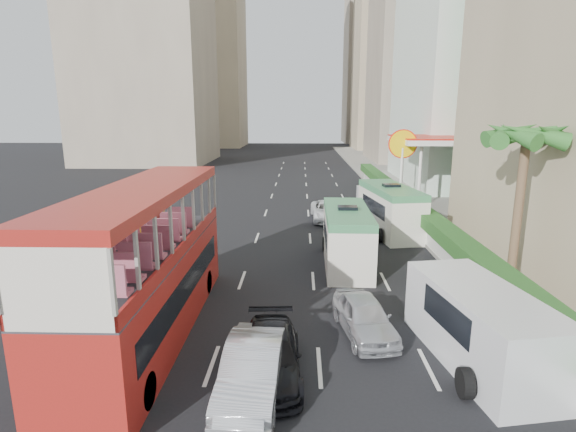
{
  "coord_description": "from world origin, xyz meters",
  "views": [
    {
      "loc": [
        -0.99,
        -13.95,
        7.31
      ],
      "look_at": [
        -1.5,
        4.0,
        3.2
      ],
      "focal_mm": 28.0,
      "sensor_mm": 36.0,
      "label": 1
    }
  ],
  "objects_px": {
    "panel_van_far": "(373,202)",
    "shell_station": "(435,171)",
    "van_asset": "(328,220)",
    "panel_van_near": "(480,326)",
    "car_silver_lane_a": "(253,393)",
    "double_decker_bus": "(148,262)",
    "car_black": "(271,374)",
    "minibus_near": "(347,237)",
    "minibus_far": "(390,210)",
    "palm_tree": "(518,213)",
    "car_silver_lane_b": "(364,334)"
  },
  "relations": [
    {
      "from": "panel_van_near",
      "to": "panel_van_far",
      "type": "distance_m",
      "value": 20.24
    },
    {
      "from": "car_silver_lane_b",
      "to": "van_asset",
      "type": "relative_size",
      "value": 0.8
    },
    {
      "from": "van_asset",
      "to": "panel_van_far",
      "type": "distance_m",
      "value": 4.04
    },
    {
      "from": "minibus_near",
      "to": "panel_van_near",
      "type": "bearing_deg",
      "value": -69.76
    },
    {
      "from": "double_decker_bus",
      "to": "panel_van_near",
      "type": "bearing_deg",
      "value": -8.31
    },
    {
      "from": "minibus_near",
      "to": "shell_station",
      "type": "xyz_separation_m",
      "value": [
        8.71,
        15.62,
        1.36
      ]
    },
    {
      "from": "van_asset",
      "to": "shell_station",
      "type": "distance_m",
      "value": 11.34
    },
    {
      "from": "car_silver_lane_a",
      "to": "panel_van_near",
      "type": "height_order",
      "value": "panel_van_near"
    },
    {
      "from": "panel_van_far",
      "to": "shell_station",
      "type": "bearing_deg",
      "value": 35.95
    },
    {
      "from": "minibus_far",
      "to": "palm_tree",
      "type": "distance_m",
      "value": 10.18
    },
    {
      "from": "car_black",
      "to": "palm_tree",
      "type": "height_order",
      "value": "palm_tree"
    },
    {
      "from": "double_decker_bus",
      "to": "car_silver_lane_b",
      "type": "relative_size",
      "value": 2.9
    },
    {
      "from": "car_silver_lane_b",
      "to": "palm_tree",
      "type": "distance_m",
      "value": 8.39
    },
    {
      "from": "car_silver_lane_a",
      "to": "palm_tree",
      "type": "xyz_separation_m",
      "value": [
        10.03,
        7.31,
        3.38
      ]
    },
    {
      "from": "panel_van_near",
      "to": "car_black",
      "type": "bearing_deg",
      "value": 178.3
    },
    {
      "from": "van_asset",
      "to": "minibus_near",
      "type": "xyz_separation_m",
      "value": [
        0.35,
        -9.38,
        1.39
      ]
    },
    {
      "from": "car_silver_lane_a",
      "to": "panel_van_near",
      "type": "relative_size",
      "value": 0.75
    },
    {
      "from": "car_silver_lane_b",
      "to": "shell_station",
      "type": "bearing_deg",
      "value": 58.96
    },
    {
      "from": "double_decker_bus",
      "to": "palm_tree",
      "type": "height_order",
      "value": "palm_tree"
    },
    {
      "from": "minibus_far",
      "to": "panel_van_far",
      "type": "relative_size",
      "value": 1.46
    },
    {
      "from": "minibus_near",
      "to": "double_decker_bus",
      "type": "bearing_deg",
      "value": -133.58
    },
    {
      "from": "double_decker_bus",
      "to": "car_silver_lane_b",
      "type": "distance_m",
      "value": 7.62
    },
    {
      "from": "double_decker_bus",
      "to": "car_black",
      "type": "distance_m",
      "value": 5.46
    },
    {
      "from": "minibus_far",
      "to": "palm_tree",
      "type": "xyz_separation_m",
      "value": [
        3.22,
        -9.47,
        1.92
      ]
    },
    {
      "from": "panel_van_far",
      "to": "shell_station",
      "type": "distance_m",
      "value": 7.32
    },
    {
      "from": "car_black",
      "to": "panel_van_near",
      "type": "xyz_separation_m",
      "value": [
        6.19,
        0.91,
        1.13
      ]
    },
    {
      "from": "car_silver_lane_a",
      "to": "shell_station",
      "type": "bearing_deg",
      "value": 67.79
    },
    {
      "from": "double_decker_bus",
      "to": "minibus_far",
      "type": "relative_size",
      "value": 1.67
    },
    {
      "from": "minibus_near",
      "to": "car_silver_lane_b",
      "type": "bearing_deg",
      "value": -89.76
    },
    {
      "from": "van_asset",
      "to": "car_silver_lane_b",
      "type": "bearing_deg",
      "value": -91.46
    },
    {
      "from": "car_silver_lane_a",
      "to": "panel_van_far",
      "type": "bearing_deg",
      "value": 76.07
    },
    {
      "from": "panel_van_near",
      "to": "shell_station",
      "type": "distance_m",
      "value": 25.2
    },
    {
      "from": "minibus_far",
      "to": "panel_van_far",
      "type": "distance_m",
      "value": 5.28
    },
    {
      "from": "car_silver_lane_a",
      "to": "car_black",
      "type": "distance_m",
      "value": 0.98
    },
    {
      "from": "panel_van_near",
      "to": "van_asset",
      "type": "bearing_deg",
      "value": 90.63
    },
    {
      "from": "car_silver_lane_a",
      "to": "double_decker_bus",
      "type": "bearing_deg",
      "value": 141.45
    },
    {
      "from": "double_decker_bus",
      "to": "panel_van_far",
      "type": "relative_size",
      "value": 2.43
    },
    {
      "from": "minibus_near",
      "to": "palm_tree",
      "type": "distance_m",
      "value": 7.6
    },
    {
      "from": "car_silver_lane_a",
      "to": "car_silver_lane_b",
      "type": "xyz_separation_m",
      "value": [
        3.42,
        3.4,
        0.0
      ]
    },
    {
      "from": "minibus_far",
      "to": "palm_tree",
      "type": "height_order",
      "value": "palm_tree"
    },
    {
      "from": "shell_station",
      "to": "van_asset",
      "type": "bearing_deg",
      "value": -145.43
    },
    {
      "from": "panel_van_far",
      "to": "panel_van_near",
      "type": "bearing_deg",
      "value": -91.2
    },
    {
      "from": "panel_van_near",
      "to": "minibus_near",
      "type": "bearing_deg",
      "value": 99.12
    },
    {
      "from": "palm_tree",
      "to": "van_asset",
      "type": "bearing_deg",
      "value": 118.27
    },
    {
      "from": "car_black",
      "to": "shell_station",
      "type": "height_order",
      "value": "shell_station"
    },
    {
      "from": "panel_van_near",
      "to": "minibus_far",
      "type": "bearing_deg",
      "value": 79.2
    },
    {
      "from": "minibus_near",
      "to": "car_silver_lane_a",
      "type": "bearing_deg",
      "value": -107.16
    },
    {
      "from": "palm_tree",
      "to": "shell_station",
      "type": "relative_size",
      "value": 0.8
    },
    {
      "from": "car_silver_lane_a",
      "to": "panel_van_far",
      "type": "xyz_separation_m",
      "value": [
        6.59,
        22.03,
        0.91
      ]
    },
    {
      "from": "car_silver_lane_b",
      "to": "car_black",
      "type": "xyz_separation_m",
      "value": [
        -2.99,
        -2.51,
        0.0
      ]
    }
  ]
}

